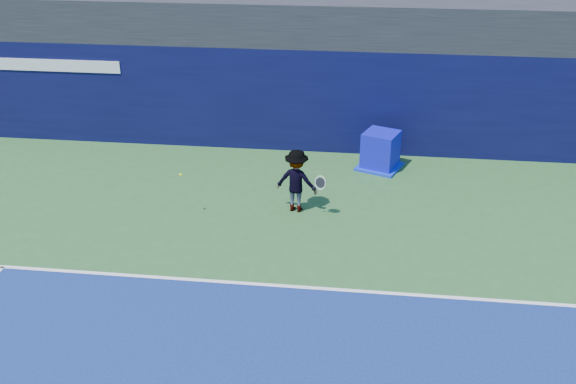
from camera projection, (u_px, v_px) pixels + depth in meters
name	position (u px, v px, depth m)	size (l,w,h in m)	color
baseline	(239.00, 283.00, 12.78)	(24.00, 0.10, 0.01)	white
stadium_band	(289.00, 17.00, 18.77)	(36.00, 3.00, 1.20)	black
back_wall_assembly	(285.00, 96.00, 18.81)	(36.00, 1.03, 3.00)	#090A33
equipment_cart	(380.00, 152.00, 17.68)	(1.41, 1.41, 1.05)	#0D0DB8
tennis_player	(297.00, 181.00, 15.28)	(1.28, 0.77, 1.56)	white
tennis_ball	(181.00, 175.00, 14.85)	(0.07, 0.07, 0.07)	yellow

